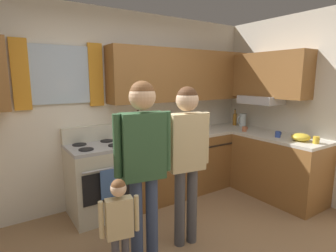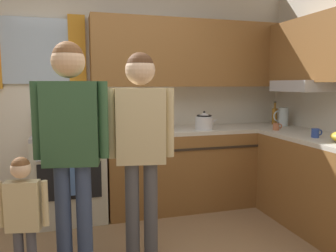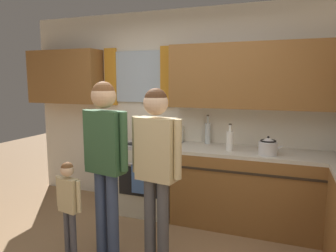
{
  "view_description": "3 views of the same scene",
  "coord_description": "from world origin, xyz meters",
  "px_view_note": "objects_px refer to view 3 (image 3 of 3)",
  "views": [
    {
      "loc": [
        -1.38,
        -1.59,
        1.71
      ],
      "look_at": [
        0.17,
        0.73,
        1.21
      ],
      "focal_mm": 28.77,
      "sensor_mm": 36.0,
      "label": 1
    },
    {
      "loc": [
        -0.29,
        -1.96,
        1.4
      ],
      "look_at": [
        0.47,
        0.67,
        1.05
      ],
      "focal_mm": 35.24,
      "sensor_mm": 36.0,
      "label": 2
    },
    {
      "loc": [
        1.27,
        -2.07,
        1.69
      ],
      "look_at": [
        0.12,
        0.96,
        1.22
      ],
      "focal_mm": 33.56,
      "sensor_mm": 36.0,
      "label": 3
    }
  ],
  "objects_px": {
    "bottle_milk_white": "(230,140)",
    "small_child": "(69,198)",
    "stove_oven": "(151,176)",
    "adult_in_plaid": "(156,156)",
    "adult_holding_child": "(105,148)",
    "stovetop_kettle": "(268,146)",
    "bottle_tall_clear": "(208,133)"
  },
  "relations": [
    {
      "from": "bottle_milk_white",
      "to": "small_child",
      "type": "xyz_separation_m",
      "value": [
        -1.3,
        -1.21,
        -0.43
      ]
    },
    {
      "from": "bottle_tall_clear",
      "to": "small_child",
      "type": "height_order",
      "value": "bottle_tall_clear"
    },
    {
      "from": "stove_oven",
      "to": "adult_in_plaid",
      "type": "xyz_separation_m",
      "value": [
        0.53,
        -1.09,
        0.56
      ]
    },
    {
      "from": "adult_holding_child",
      "to": "adult_in_plaid",
      "type": "bearing_deg",
      "value": 4.07
    },
    {
      "from": "stove_oven",
      "to": "adult_in_plaid",
      "type": "distance_m",
      "value": 1.34
    },
    {
      "from": "stove_oven",
      "to": "adult_holding_child",
      "type": "relative_size",
      "value": 0.65
    },
    {
      "from": "stove_oven",
      "to": "stovetop_kettle",
      "type": "relative_size",
      "value": 4.02
    },
    {
      "from": "adult_in_plaid",
      "to": "adult_holding_child",
      "type": "bearing_deg",
      "value": -175.93
    },
    {
      "from": "stove_oven",
      "to": "adult_in_plaid",
      "type": "bearing_deg",
      "value": -63.98
    },
    {
      "from": "stove_oven",
      "to": "adult_holding_child",
      "type": "xyz_separation_m",
      "value": [
        0.03,
        -1.13,
        0.6
      ]
    },
    {
      "from": "stove_oven",
      "to": "bottle_tall_clear",
      "type": "height_order",
      "value": "bottle_tall_clear"
    },
    {
      "from": "stovetop_kettle",
      "to": "adult_holding_child",
      "type": "xyz_separation_m",
      "value": [
        -1.41,
        -0.98,
        0.07
      ]
    },
    {
      "from": "adult_in_plaid",
      "to": "bottle_milk_white",
      "type": "bearing_deg",
      "value": 64.32
    },
    {
      "from": "stove_oven",
      "to": "adult_holding_child",
      "type": "height_order",
      "value": "adult_holding_child"
    },
    {
      "from": "adult_holding_child",
      "to": "small_child",
      "type": "bearing_deg",
      "value": -151.83
    },
    {
      "from": "bottle_milk_white",
      "to": "adult_holding_child",
      "type": "xyz_separation_m",
      "value": [
        -0.99,
        -1.05,
        0.04
      ]
    },
    {
      "from": "bottle_tall_clear",
      "to": "adult_holding_child",
      "type": "xyz_separation_m",
      "value": [
        -0.65,
        -1.37,
        0.02
      ]
    },
    {
      "from": "bottle_milk_white",
      "to": "stovetop_kettle",
      "type": "bearing_deg",
      "value": -8.2
    },
    {
      "from": "stove_oven",
      "to": "bottle_milk_white",
      "type": "relative_size",
      "value": 3.51
    },
    {
      "from": "small_child",
      "to": "stove_oven",
      "type": "bearing_deg",
      "value": 77.77
    },
    {
      "from": "stove_oven",
      "to": "bottle_milk_white",
      "type": "height_order",
      "value": "bottle_milk_white"
    },
    {
      "from": "stove_oven",
      "to": "bottle_tall_clear",
      "type": "distance_m",
      "value": 0.92
    },
    {
      "from": "bottle_tall_clear",
      "to": "small_child",
      "type": "bearing_deg",
      "value": -122.23
    },
    {
      "from": "adult_in_plaid",
      "to": "small_child",
      "type": "bearing_deg",
      "value": -166.07
    },
    {
      "from": "stovetop_kettle",
      "to": "bottle_milk_white",
      "type": "bearing_deg",
      "value": 171.8
    },
    {
      "from": "bottle_tall_clear",
      "to": "stove_oven",
      "type": "bearing_deg",
      "value": -161.06
    },
    {
      "from": "stove_oven",
      "to": "small_child",
      "type": "height_order",
      "value": "stove_oven"
    },
    {
      "from": "adult_holding_child",
      "to": "adult_in_plaid",
      "type": "height_order",
      "value": "adult_holding_child"
    },
    {
      "from": "stovetop_kettle",
      "to": "adult_in_plaid",
      "type": "relative_size",
      "value": 0.17
    },
    {
      "from": "stove_oven",
      "to": "small_child",
      "type": "relative_size",
      "value": 1.17
    },
    {
      "from": "bottle_milk_white",
      "to": "small_child",
      "type": "relative_size",
      "value": 0.33
    },
    {
      "from": "bottle_milk_white",
      "to": "adult_in_plaid",
      "type": "bearing_deg",
      "value": -115.68
    }
  ]
}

